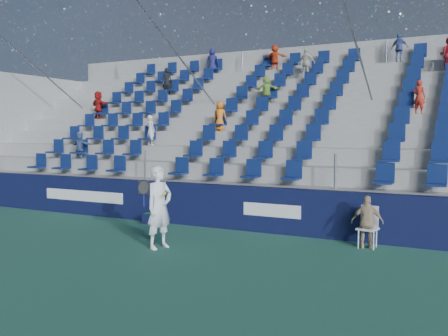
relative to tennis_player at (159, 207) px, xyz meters
The scene contains 7 objects.
ground 1.02m from the tennis_player, 60.87° to the right, with size 70.00×70.00×0.00m, color #2A624D.
sponsor_wall 2.87m from the tennis_player, 86.49° to the left, with size 24.00×0.32×1.20m.
grandstand 8.02m from the tennis_player, 88.80° to the left, with size 24.00×8.17×6.63m.
tennis_player is the anchor object (origin of this frame).
line_judge_chair 4.85m from the tennis_player, 28.98° to the left, with size 0.48×0.50×0.96m.
line_judge 4.77m from the tennis_player, 27.41° to the left, with size 0.71×0.30×1.22m, color tan.
ball_bin 3.21m from the tennis_player, 128.29° to the left, with size 0.60×0.44×0.31m.
Camera 1 is at (6.35, -9.02, 2.65)m, focal length 40.00 mm.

